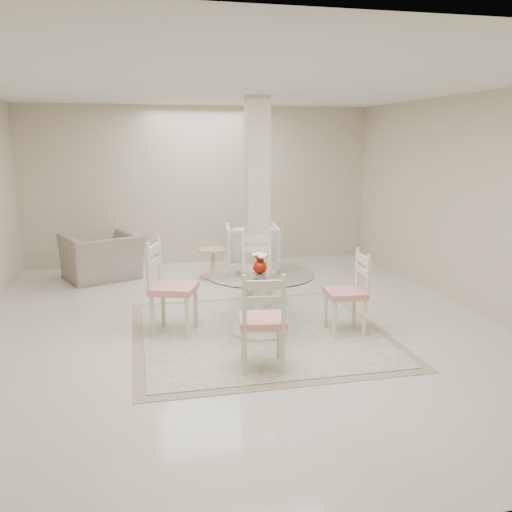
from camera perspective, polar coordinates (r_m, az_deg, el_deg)
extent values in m
plane|color=white|center=(6.38, -1.71, -7.41)|extent=(7.00, 7.00, 0.00)
cube|color=beige|center=(9.50, -5.81, 7.37)|extent=(6.00, 0.02, 2.70)
cube|color=beige|center=(2.77, 12.04, -4.64)|extent=(6.00, 0.02, 2.70)
cube|color=beige|center=(7.24, 22.30, 5.04)|extent=(0.02, 7.00, 2.70)
cube|color=white|center=(6.03, -1.88, 17.53)|extent=(6.00, 7.00, 0.02)
cube|color=beige|center=(7.42, 0.11, 6.10)|extent=(0.30, 0.30, 2.70)
cube|color=tan|center=(6.15, 0.41, -8.12)|extent=(2.80, 2.80, 0.01)
cube|color=beige|center=(6.15, 0.41, -8.05)|extent=(2.56, 2.56, 0.01)
cylinder|color=#F2E0C7|center=(6.14, 0.41, -7.95)|extent=(0.63, 0.63, 0.05)
cylinder|color=#F2E0C7|center=(6.04, 0.42, -4.94)|extent=(0.16, 0.16, 0.65)
cylinder|color=#F2E0C7|center=(5.95, 0.42, -2.09)|extent=(0.26, 0.26, 0.03)
cylinder|color=white|center=(5.95, 0.42, -1.92)|extent=(1.20, 1.20, 0.01)
ellipsoid|color=#9C1204|center=(5.93, 0.42, -1.18)|extent=(0.16, 0.16, 0.15)
cylinder|color=#9C1204|center=(5.91, 0.42, -0.32)|extent=(0.08, 0.08, 0.04)
cylinder|color=#9C1204|center=(5.90, 0.42, -0.03)|extent=(0.13, 0.13, 0.02)
ellipsoid|color=white|center=(5.90, 0.42, 0.17)|extent=(0.09, 0.09, 0.04)
ellipsoid|color=white|center=(5.93, 0.83, 0.10)|extent=(0.09, 0.09, 0.04)
ellipsoid|color=white|center=(5.91, -0.04, 0.12)|extent=(0.09, 0.09, 0.04)
ellipsoid|color=white|center=(5.86, 0.61, -0.08)|extent=(0.09, 0.09, 0.04)
cylinder|color=#EEE3C3|center=(6.28, 7.35, -5.74)|extent=(0.04, 0.04, 0.43)
cylinder|color=#EEE3C3|center=(5.97, 8.27, -6.71)|extent=(0.04, 0.04, 0.43)
cylinder|color=#EEE3C3|center=(6.38, 10.28, -5.54)|extent=(0.04, 0.04, 0.43)
cylinder|color=#EEE3C3|center=(6.08, 11.34, -6.48)|extent=(0.04, 0.04, 0.43)
cube|color=red|center=(6.10, 9.39, -3.88)|extent=(0.44, 0.44, 0.07)
cube|color=#EEE3C3|center=(6.09, 11.17, -0.93)|extent=(0.06, 0.38, 0.51)
cylinder|color=#F1EAC6|center=(6.80, -1.08, -4.17)|extent=(0.04, 0.04, 0.45)
cylinder|color=#F1EAC6|center=(6.84, 1.84, -4.08)|extent=(0.04, 0.04, 0.45)
cylinder|color=#F1EAC6|center=(7.14, -1.32, -3.38)|extent=(0.04, 0.04, 0.45)
cylinder|color=#F1EAC6|center=(7.17, 1.46, -3.30)|extent=(0.04, 0.04, 0.45)
cube|color=red|center=(6.92, 0.23, -1.68)|extent=(0.47, 0.47, 0.07)
cube|color=#F1EAC6|center=(7.04, 0.06, 1.26)|extent=(0.39, 0.09, 0.52)
cylinder|color=beige|center=(5.90, -7.26, -6.63)|extent=(0.05, 0.05, 0.49)
cylinder|color=beige|center=(6.25, -6.37, -5.51)|extent=(0.05, 0.05, 0.49)
cylinder|color=beige|center=(6.00, -10.84, -6.41)|extent=(0.05, 0.05, 0.49)
cylinder|color=beige|center=(6.35, -9.76, -5.32)|extent=(0.05, 0.05, 0.49)
cube|color=#B61713|center=(6.04, -8.64, -3.39)|extent=(0.60, 0.60, 0.07)
cube|color=beige|center=(6.02, -10.71, -0.01)|extent=(0.19, 0.42, 0.58)
cylinder|color=beige|center=(5.36, 2.41, -8.74)|extent=(0.04, 0.04, 0.45)
cylinder|color=beige|center=(5.34, -1.37, -8.83)|extent=(0.04, 0.04, 0.45)
cylinder|color=beige|center=(5.04, 2.84, -10.16)|extent=(0.04, 0.04, 0.45)
cylinder|color=beige|center=(5.01, -1.20, -10.27)|extent=(0.04, 0.04, 0.45)
cube|color=red|center=(5.10, 0.68, -6.79)|extent=(0.49, 0.49, 0.07)
cube|color=beige|center=(4.81, 0.86, -3.88)|extent=(0.39, 0.10, 0.52)
imported|color=gray|center=(8.73, -15.88, -0.07)|extent=(1.37, 1.30, 0.71)
imported|color=white|center=(8.90, -0.44, 0.88)|extent=(0.95, 0.97, 0.79)
cylinder|color=tan|center=(8.56, -4.55, -2.19)|extent=(0.43, 0.43, 0.04)
cylinder|color=tan|center=(8.51, -4.57, -0.79)|extent=(0.06, 0.06, 0.41)
cylinder|color=tan|center=(8.46, -4.60, 0.66)|extent=(0.45, 0.45, 0.03)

